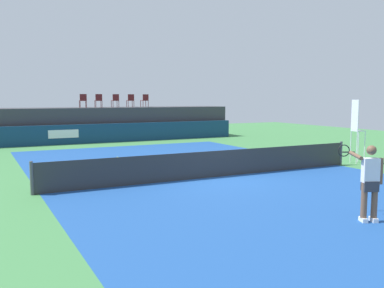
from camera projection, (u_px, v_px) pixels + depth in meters
ground_plane at (179, 165)px, 17.93m from camera, size 48.00×48.00×0.00m
court_inner at (215, 177)px, 15.27m from camera, size 12.00×22.00×0.00m
sponsor_wall at (108, 133)px, 27.14m from camera, size 18.00×0.22×1.20m
spectator_platform at (101, 124)px, 28.68m from camera, size 18.00×2.80×2.20m
spectator_chair_far_left at (83, 100)px, 27.74m from camera, size 0.48×0.48×0.89m
spectator_chair_left at (99, 100)px, 28.15m from camera, size 0.48×0.48×0.89m
spectator_chair_center at (115, 100)px, 28.70m from camera, size 0.44×0.44×0.89m
spectator_chair_right at (130, 100)px, 29.36m from camera, size 0.46×0.46×0.89m
spectator_chair_far_right at (145, 100)px, 29.89m from camera, size 0.48×0.48×0.89m
umpire_chair at (356, 127)px, 18.33m from camera, size 0.50×0.50×2.76m
tennis_net at (215, 164)px, 15.22m from camera, size 12.40×0.02×0.95m
net_post_near at (32, 178)px, 12.40m from camera, size 0.10×0.10×1.00m
net_post_far at (341, 153)px, 18.04m from camera, size 0.10×0.10×1.00m
tennis_player at (369, 180)px, 9.69m from camera, size 0.61×1.26×1.77m
tennis_ball at (118, 158)px, 20.01m from camera, size 0.07×0.07×0.07m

